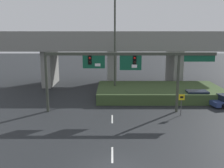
{
  "coord_description": "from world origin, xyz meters",
  "views": [
    {
      "loc": [
        -0.02,
        -14.96,
        8.72
      ],
      "look_at": [
        0.0,
        10.19,
        3.42
      ],
      "focal_mm": 42.0,
      "sensor_mm": 36.0,
      "label": 1
    }
  ],
  "objects_px": {
    "signal_gantry": "(124,63)",
    "parked_sedan_near_right": "(198,97)",
    "speed_limit_sign": "(181,101)",
    "highway_light_pole_near": "(115,42)"
  },
  "relations": [
    {
      "from": "parked_sedan_near_right",
      "to": "highway_light_pole_near",
      "type": "bearing_deg",
      "value": 159.2
    },
    {
      "from": "speed_limit_sign",
      "to": "parked_sedan_near_right",
      "type": "bearing_deg",
      "value": 55.45
    },
    {
      "from": "signal_gantry",
      "to": "highway_light_pole_near",
      "type": "distance_m",
      "value": 7.66
    },
    {
      "from": "signal_gantry",
      "to": "parked_sedan_near_right",
      "type": "height_order",
      "value": "signal_gantry"
    },
    {
      "from": "highway_light_pole_near",
      "to": "parked_sedan_near_right",
      "type": "bearing_deg",
      "value": -21.79
    },
    {
      "from": "speed_limit_sign",
      "to": "signal_gantry",
      "type": "bearing_deg",
      "value": 167.63
    },
    {
      "from": "speed_limit_sign",
      "to": "highway_light_pole_near",
      "type": "relative_size",
      "value": 0.17
    },
    {
      "from": "parked_sedan_near_right",
      "to": "signal_gantry",
      "type": "bearing_deg",
      "value": -158.17
    },
    {
      "from": "signal_gantry",
      "to": "parked_sedan_near_right",
      "type": "relative_size",
      "value": 3.7
    },
    {
      "from": "parked_sedan_near_right",
      "to": "speed_limit_sign",
      "type": "bearing_deg",
      "value": -123.56
    }
  ]
}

